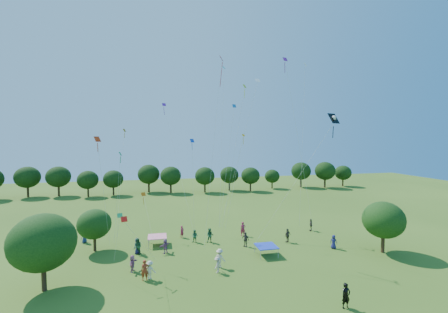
# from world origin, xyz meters

# --- Properties ---
(near_tree_west) EXTENTS (5.31, 5.31, 6.56)m
(near_tree_west) POSITION_xyz_m (-16.22, 11.18, 4.16)
(near_tree_west) COLOR #422B19
(near_tree_west) RESTS_ON ground
(near_tree_north) EXTENTS (3.75, 3.75, 4.82)m
(near_tree_north) POSITION_xyz_m (-13.85, 19.80, 3.12)
(near_tree_north) COLOR #422B19
(near_tree_north) RESTS_ON ground
(near_tree_east) EXTENTS (4.52, 4.52, 5.78)m
(near_tree_east) POSITION_xyz_m (17.98, 12.24, 3.73)
(near_tree_east) COLOR #422B19
(near_tree_east) RESTS_ON ground
(treeline) EXTENTS (88.01, 8.77, 6.77)m
(treeline) POSITION_xyz_m (-1.73, 55.43, 4.09)
(treeline) COLOR #422B19
(treeline) RESTS_ON ground
(tent_red_stripe) EXTENTS (2.20, 2.20, 1.10)m
(tent_red_stripe) POSITION_xyz_m (-6.87, 20.20, 1.04)
(tent_red_stripe) COLOR #F81D51
(tent_red_stripe) RESTS_ON ground
(tent_blue) EXTENTS (2.20, 2.20, 1.10)m
(tent_blue) POSITION_xyz_m (4.83, 14.30, 1.04)
(tent_blue) COLOR #1C37BB
(tent_blue) RESTS_ON ground
(man_in_black) EXTENTS (0.73, 0.49, 1.92)m
(man_in_black) POSITION_xyz_m (7.08, 3.29, 0.96)
(man_in_black) COLOR black
(man_in_black) RESTS_ON ground
(crowd_person_0) EXTENTS (0.97, 0.89, 1.75)m
(crowd_person_0) POSITION_xyz_m (-9.04, 17.95, 0.88)
(crowd_person_0) COLOR #1D1C52
(crowd_person_0) RESTS_ON ground
(crowd_person_1) EXTENTS (0.73, 0.50, 1.87)m
(crowd_person_1) POSITION_xyz_m (-7.98, 11.21, 0.93)
(crowd_person_1) COLOR maroon
(crowd_person_1) RESTS_ON ground
(crowd_person_2) EXTENTS (0.98, 0.72, 1.78)m
(crowd_person_2) POSITION_xyz_m (-0.51, 19.66, 0.89)
(crowd_person_2) COLOR #235337
(crowd_person_2) RESTS_ON ground
(crowd_person_3) EXTENTS (1.21, 0.87, 1.70)m
(crowd_person_3) POSITION_xyz_m (-7.55, 11.37, 0.85)
(crowd_person_3) COLOR beige
(crowd_person_3) RESTS_ON ground
(crowd_person_4) EXTENTS (0.98, 1.10, 1.74)m
(crowd_person_4) POSITION_xyz_m (3.37, 17.42, 0.87)
(crowd_person_4) COLOR #463C38
(crowd_person_4) RESTS_ON ground
(crowd_person_5) EXTENTS (0.98, 1.59, 1.60)m
(crowd_person_5) POSITION_xyz_m (-9.22, 13.35, 0.80)
(crowd_person_5) COLOR #A05D84
(crowd_person_5) RESTS_ON ground
(crowd_person_6) EXTENTS (0.82, 0.93, 1.66)m
(crowd_person_6) POSITION_xyz_m (-15.68, 22.96, 0.83)
(crowd_person_6) COLOR navy
(crowd_person_6) RESTS_ON ground
(crowd_person_7) EXTENTS (0.73, 0.51, 1.84)m
(crowd_person_7) POSITION_xyz_m (4.19, 21.27, 0.92)
(crowd_person_7) COLOR maroon
(crowd_person_7) RESTS_ON ground
(crowd_person_8) EXTENTS (1.01, 0.96, 1.84)m
(crowd_person_8) POSITION_xyz_m (-8.97, 17.56, 0.92)
(crowd_person_8) COLOR #265834
(crowd_person_8) RESTS_ON ground
(crowd_person_9) EXTENTS (1.30, 1.21, 1.88)m
(crowd_person_9) POSITION_xyz_m (-0.79, 12.42, 0.94)
(crowd_person_9) COLOR beige
(crowd_person_9) RESTS_ON ground
(crowd_person_10) EXTENTS (1.11, 0.87, 1.72)m
(crowd_person_10) POSITION_xyz_m (8.91, 17.69, 0.86)
(crowd_person_10) COLOR #3B342F
(crowd_person_10) RESTS_ON ground
(crowd_person_11) EXTENTS (1.44, 1.39, 1.59)m
(crowd_person_11) POSITION_xyz_m (-6.00, 17.42, 0.79)
(crowd_person_11) COLOR #8C5187
(crowd_person_11) RESTS_ON ground
(crowd_person_12) EXTENTS (0.88, 0.84, 1.61)m
(crowd_person_12) POSITION_xyz_m (13.26, 14.52, 0.80)
(crowd_person_12) COLOR navy
(crowd_person_12) RESTS_ON ground
(crowd_person_13) EXTENTS (0.69, 0.65, 1.56)m
(crowd_person_13) POSITION_xyz_m (-3.73, 22.26, 0.78)
(crowd_person_13) COLOR #9D1C40
(crowd_person_13) RESTS_ON ground
(crowd_person_14) EXTENTS (0.89, 0.73, 1.59)m
(crowd_person_14) POSITION_xyz_m (-2.33, 20.07, 0.79)
(crowd_person_14) COLOR #2B6545
(crowd_person_14) RESTS_ON ground
(crowd_person_15) EXTENTS (0.93, 1.08, 1.53)m
(crowd_person_15) POSITION_xyz_m (-1.26, 11.31, 0.77)
(crowd_person_15) COLOR #C2AB9B
(crowd_person_15) RESTS_ON ground
(crowd_person_16) EXTENTS (0.80, 1.09, 1.69)m
(crowd_person_16) POSITION_xyz_m (14.05, 21.27, 0.84)
(crowd_person_16) COLOR #423934
(crowd_person_16) RESTS_ON ground
(pirate_kite) EXTENTS (7.37, 4.71, 14.06)m
(pirate_kite) POSITION_xyz_m (10.20, 10.59, 14.56)
(pirate_kite) COLOR black
(red_high_kite) EXTENTS (3.44, 6.27, 21.69)m
(red_high_kite) POSITION_xyz_m (0.53, 19.35, 18.47)
(red_high_kite) COLOR red
(small_kite_0) EXTENTS (2.73, 3.88, 5.25)m
(small_kite_0) POSITION_xyz_m (-9.05, 9.38, 5.55)
(small_kite_0) COLOR red
(small_kite_1) EXTENTS (2.75, 0.73, 12.13)m
(small_kite_1) POSITION_xyz_m (3.56, 21.10, 10.12)
(small_kite_1) COLOR #F6A70C
(small_kite_2) EXTENTS (0.55, 8.10, 12.94)m
(small_kite_2) POSITION_xyz_m (-11.28, 26.29, 11.09)
(small_kite_2) COLOR orange
(small_kite_3) EXTENTS (1.04, 0.45, 10.11)m
(small_kite_3) POSITION_xyz_m (-10.80, 17.68, 9.07)
(small_kite_3) COLOR #198A4A
(small_kite_4) EXTENTS (0.58, 1.85, 11.52)m
(small_kite_4) POSITION_xyz_m (-2.41, 21.45, 10.45)
(small_kite_4) COLOR #133EBF
(small_kite_5) EXTENTS (4.79, 1.15, 20.77)m
(small_kite_5) POSITION_xyz_m (8.62, 16.22, 16.77)
(small_kite_5) COLOR #88178F
(small_kite_6) EXTENTS (5.96, 2.22, 19.77)m
(small_kite_6) POSITION_xyz_m (5.51, 22.92, 16.26)
(small_kite_6) COLOR white
(small_kite_7) EXTENTS (2.47, 7.26, 22.41)m
(small_kite_7) POSITION_xyz_m (2.52, 26.23, 16.47)
(small_kite_7) COLOR #0DCDC2
(small_kite_8) EXTENTS (1.49, 4.66, 4.52)m
(small_kite_8) POSITION_xyz_m (-8.46, 23.42, 5.00)
(small_kite_8) COLOR #BF540B
(small_kite_9) EXTENTS (1.22, 1.04, 11.77)m
(small_kite_9) POSITION_xyz_m (-12.61, 16.85, 11.08)
(small_kite_9) COLOR red
(small_kite_10) EXTENTS (4.68, 5.00, 19.43)m
(small_kite_10) POSITION_xyz_m (4.91, 25.16, 16.54)
(small_kite_10) COLOR #D2D412
(small_kite_11) EXTENTS (1.04, 1.53, 4.86)m
(small_kite_11) POSITION_xyz_m (-10.19, 11.81, 5.31)
(small_kite_11) COLOR #167941
(small_kite_12) EXTENTS (3.29, 4.05, 16.45)m
(small_kite_12) POSITION_xyz_m (3.32, 24.53, 13.45)
(small_kite_12) COLOR blue
(small_kite_13) EXTENTS (3.51, 9.76, 16.85)m
(small_kite_13) POSITION_xyz_m (-4.94, 27.51, 13.97)
(small_kite_13) COLOR purple
(small_kite_14) EXTENTS (1.50, 1.75, 21.61)m
(small_kite_14) POSITION_xyz_m (12.28, 20.57, 16.35)
(small_kite_14) COLOR white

